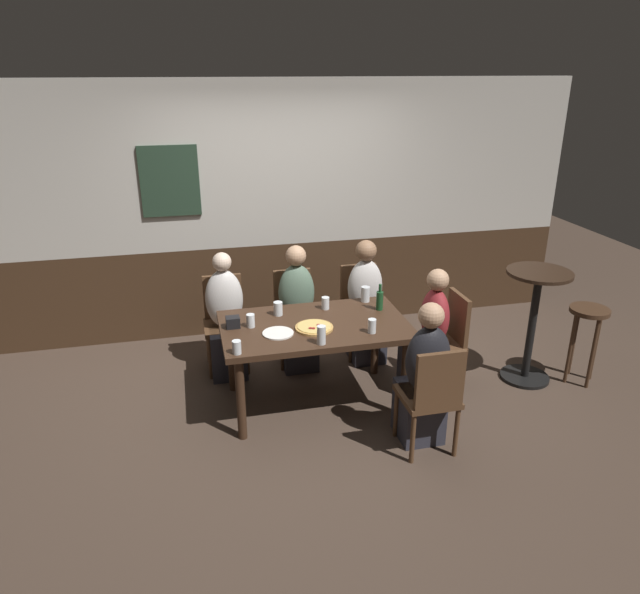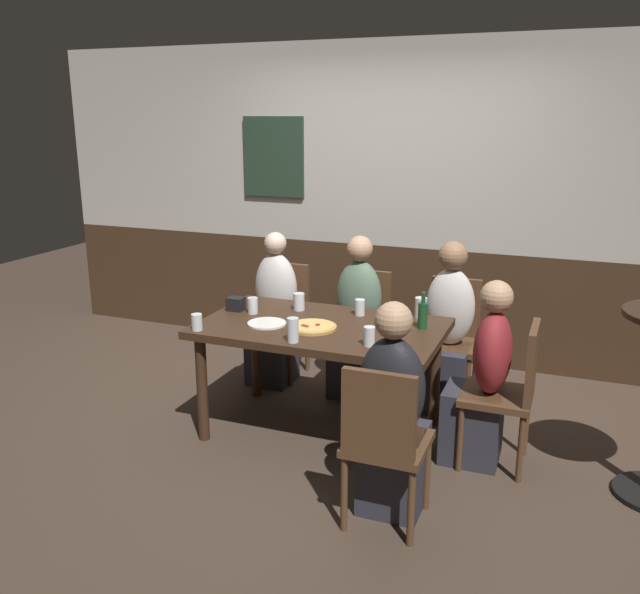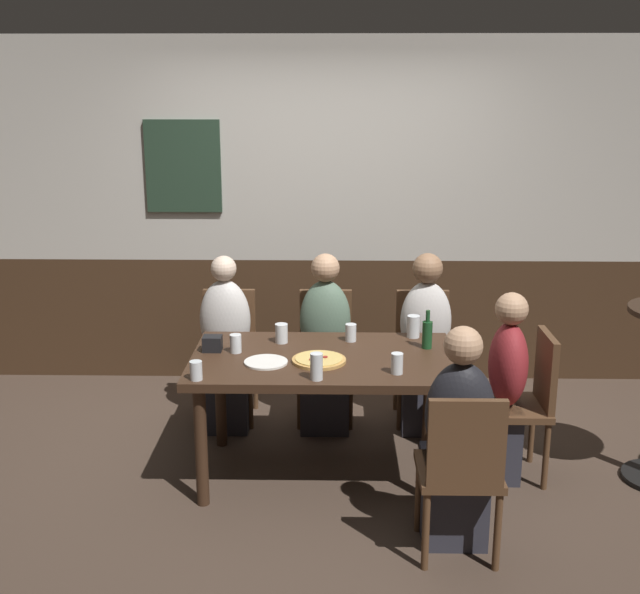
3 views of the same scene
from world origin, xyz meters
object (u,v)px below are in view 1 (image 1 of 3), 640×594
chair_mid_far (294,310)px  person_right_near (423,384)px  dining_table (315,333)px  beer_glass_tall (278,309)px  beer_glass_half (251,321)px  chair_right_near (432,394)px  plate_white_large (278,333)px  beer_bottle_green (380,300)px  side_bar_table (533,317)px  person_right_far (366,310)px  tumbler_water (321,336)px  pizza (314,327)px  highball_clear (372,327)px  person_mid_far (298,317)px  chair_head_east (446,336)px  bar_stool (587,325)px  pint_glass_amber (237,348)px  condiment_caddy (233,322)px  pint_glass_pale (365,295)px  person_left_far (226,325)px  chair_right_far (361,304)px  person_head_east (428,341)px  tumbler_short (325,304)px  chair_left_far (225,317)px

chair_mid_far → person_right_near: size_ratio=0.76×
dining_table → beer_glass_tall: bearing=136.6°
beer_glass_half → chair_right_near: bearing=-38.1°
beer_glass_tall → plate_white_large: beer_glass_tall is taller
beer_bottle_green → side_bar_table: side_bar_table is taller
dining_table → beer_glass_half: 0.53m
chair_mid_far → side_bar_table: (1.99, -0.92, 0.12)m
person_right_far → tumbler_water: (-0.70, -1.08, 0.30)m
pizza → highball_clear: size_ratio=2.67×
person_mid_far → plate_white_large: size_ratio=4.81×
chair_head_east → beer_glass_tall: chair_head_east is taller
tumbler_water → bar_stool: 2.48m
pint_glass_amber → condiment_caddy: pint_glass_amber is taller
chair_head_east → chair_mid_far: bearing=143.5°
pizza → highball_clear: (0.43, -0.18, 0.04)m
dining_table → pint_glass_pale: (0.55, 0.37, 0.15)m
person_right_near → tumbler_water: (-0.70, 0.34, 0.32)m
highball_clear → beer_glass_tall: (-0.66, 0.52, 0.00)m
dining_table → beer_glass_tall: 0.38m
person_left_far → beer_glass_tall: (0.41, -0.46, 0.31)m
chair_right_far → plate_white_large: size_ratio=3.58×
chair_mid_far → chair_right_far: bearing=0.0°
chair_head_east → pizza: chair_head_east is taller
chair_right_near → person_head_east: person_head_east is taller
chair_mid_far → person_right_near: (0.67, -1.58, -0.01)m
chair_right_near → tumbler_short: 1.29m
beer_bottle_green → side_bar_table: bearing=-8.7°
chair_mid_far → pint_glass_pale: (0.55, -0.50, 0.30)m
tumbler_water → pizza: bearing=88.5°
chair_right_far → side_bar_table: bearing=-35.1°
beer_glass_half → person_right_near: bearing=-32.9°
chair_head_east → person_right_near: 0.87m
chair_mid_far → person_right_far: person_right_far is taller
person_right_far → dining_table: bearing=-133.4°
chair_right_far → beer_glass_half: chair_right_far is taller
pint_glass_pale → plate_white_large: pint_glass_pale is taller
person_head_east → beer_glass_half: 1.56m
person_left_far → beer_glass_tall: 0.69m
beer_glass_half → person_head_east: bearing=-2.2°
chair_right_near → person_mid_far: (-0.67, 1.58, 0.00)m
chair_right_near → beer_glass_half: chair_right_near is taller
plate_white_large → bar_stool: 2.77m
condiment_caddy → chair_right_near: bearing=-35.7°
chair_right_far → person_right_far: (0.00, -0.16, 0.01)m
chair_right_far → pint_glass_amber: bearing=-136.9°
chair_head_east → person_right_near: bearing=-125.6°
pint_glass_pale → condiment_caddy: (-1.20, -0.28, -0.02)m
chair_mid_far → chair_left_far: bearing=180.0°
pint_glass_pale → beer_bottle_green: size_ratio=0.59×
highball_clear → beer_bottle_green: size_ratio=0.49×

